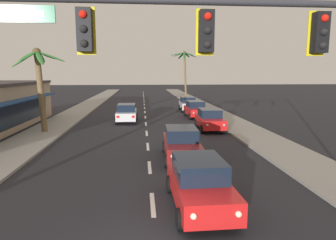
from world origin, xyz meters
name	(u,v)px	position (x,y,z in m)	size (l,w,h in m)	color
sidewalk_right	(230,122)	(7.80, 20.00, 0.07)	(3.20, 110.00, 0.14)	gray
sidewalk_left	(57,124)	(-7.80, 20.00, 0.07)	(3.20, 110.00, 0.14)	gray
lane_markings	(151,126)	(0.46, 18.96, 0.00)	(4.28, 86.16, 0.01)	silver
traffic_signal_mast	(275,56)	(2.76, -0.06, 4.94)	(10.91, 0.41, 6.71)	#2D2D33
sedan_lead_at_stop_bar	(199,183)	(1.58, 2.73, 0.85)	(2.01, 4.48, 1.68)	red
sedan_third_in_queue	(181,143)	(1.73, 8.60, 0.85)	(2.06, 4.49, 1.68)	maroon
sedan_oncoming_far	(127,113)	(-1.76, 21.31, 0.85)	(1.95, 4.45, 1.68)	silver
sedan_parked_nearest_kerb	(188,104)	(5.17, 28.98, 0.85)	(2.03, 4.48, 1.68)	silver
sedan_parked_mid_kerb	(210,119)	(5.09, 16.66, 0.85)	(2.04, 4.49, 1.68)	red
sedan_parked_far_kerb	(195,109)	(5.14, 23.57, 0.85)	(2.04, 4.49, 1.68)	red
palm_left_second	(39,75)	(-7.92, 16.48, 4.35)	(3.75, 3.95, 6.36)	brown
palm_right_farthest	(185,64)	(7.29, 47.11, 6.11)	(4.66, 4.24, 8.33)	brown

